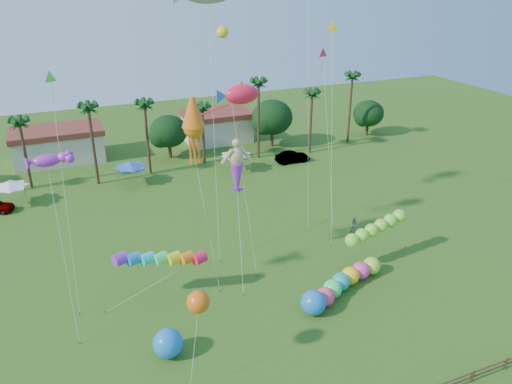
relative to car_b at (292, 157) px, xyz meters
name	(u,v)px	position (x,y,z in m)	size (l,w,h in m)	color
ground	(310,360)	(-16.69, -36.21, -0.80)	(160.00, 160.00, 0.00)	#285116
tree_line	(188,129)	(-13.13, 7.79, 3.48)	(69.46, 8.91, 11.00)	#3A2819
buildings_row	(135,138)	(-19.78, 13.79, 1.20)	(35.00, 7.00, 4.00)	beige
tent_row	(131,166)	(-22.69, 0.12, 1.95)	(31.00, 4.00, 0.60)	white
car_b	(292,157)	(0.00, 0.00, 0.00)	(1.69, 4.85, 1.60)	#4C4C54
spectator_b	(354,225)	(-3.42, -21.25, 0.04)	(0.82, 0.64, 1.68)	#ABA78E
caterpillar_inflatable	(339,285)	(-10.65, -30.08, 0.07)	(9.85, 5.22, 2.07)	#F03F6D
blue_ball	(168,343)	(-25.85, -31.80, 0.29)	(2.18, 2.18, 2.18)	blue
rainbow_tube	(178,262)	(-23.31, -25.47, 2.73)	(9.83, 2.26, 4.03)	#F41B4B
green_worm	(352,240)	(-7.77, -27.28, 2.32)	(10.91, 2.75, 3.88)	#79E432
orange_ball_kite	(198,302)	(-24.18, -34.51, 5.23)	(2.38, 2.52, 6.78)	orange
merman_kite	(237,170)	(-16.88, -22.34, 8.70)	(2.65, 5.96, 11.91)	tan
fish_kite	(242,94)	(-15.03, -18.99, 14.46)	(4.97, 7.22, 16.26)	#FB1B39
squid_kite	(194,128)	(-20.32, -21.61, 12.68)	(1.93, 5.19, 16.20)	orange
lobster_kite	(47,161)	(-31.74, -24.52, 12.48)	(3.63, 5.00, 13.92)	purple
delta_kite_red	(323,57)	(-4.45, -14.80, 16.50)	(1.25, 5.26, 18.19)	#FB1B5C
delta_kite_yellow	(332,32)	(-6.24, -19.22, 19.42)	(1.58, 4.25, 21.20)	#EEA718
delta_kite_green	(51,83)	(-30.58, -19.83, 16.89)	(1.41, 5.15, 18.61)	#4EE435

